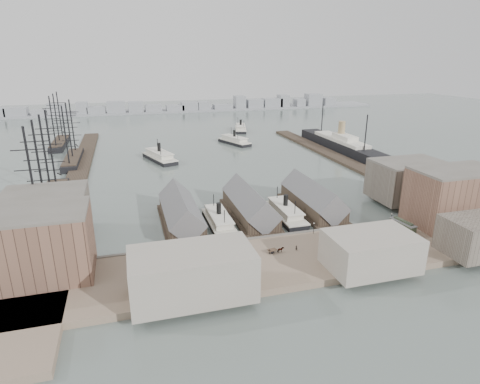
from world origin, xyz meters
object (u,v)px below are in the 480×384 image
object	(u,v)px
tram	(403,226)
horse_cart_right	(346,249)
ocean_steamer	(341,144)
horse_cart_center	(278,250)
horse_cart_left	(179,256)
ferry_docked_west	(219,220)

from	to	relation	value
tram	horse_cart_right	xyz separation A→B (m)	(-26.02, -8.10, -1.02)
tram	horse_cart_right	world-z (taller)	tram
ocean_steamer	horse_cart_center	bearing A→B (deg)	-126.02
tram	horse_cart_left	distance (m)	75.45
horse_cart_right	tram	bearing A→B (deg)	-96.09
horse_cart_right	ferry_docked_west	bearing A→B (deg)	19.28
tram	horse_cart_left	xyz separation A→B (m)	(-75.43, 1.61, -1.05)
horse_cart_left	ocean_steamer	bearing A→B (deg)	-35.70
ferry_docked_west	horse_cart_right	xyz separation A→B (m)	(31.52, -34.19, 0.61)
ferry_docked_west	ocean_steamer	bearing A→B (deg)	43.47
ocean_steamer	horse_cart_center	size ratio (longest dim) A/B	18.52
ferry_docked_west	tram	bearing A→B (deg)	-24.39
ferry_docked_west	horse_cart_center	size ratio (longest dim) A/B	5.21
horse_cart_left	horse_cart_center	distance (m)	29.82
ferry_docked_west	tram	xyz separation A→B (m)	(57.54, -26.09, 1.63)
ocean_steamer	tram	bearing A→B (deg)	-110.69
horse_cart_left	horse_cart_center	world-z (taller)	horse_cart_center
ferry_docked_west	ocean_steamer	xyz separation A→B (m)	(105.00, 99.55, 1.82)
horse_cart_right	horse_cart_left	bearing A→B (deg)	55.50
ferry_docked_west	horse_cart_center	bearing A→B (deg)	-68.12
ocean_steamer	horse_cart_right	size ratio (longest dim) A/B	19.38
ferry_docked_west	horse_cart_left	size ratio (longest dim) A/B	5.53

